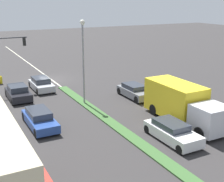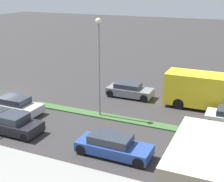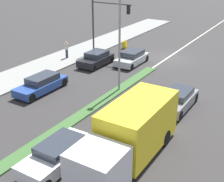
{
  "view_description": "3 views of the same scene",
  "coord_description": "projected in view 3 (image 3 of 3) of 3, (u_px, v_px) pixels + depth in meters",
  "views": [
    {
      "loc": [
        10.32,
        34.9,
        9.13
      ],
      "look_at": [
        -1.2,
        13.15,
        1.85
      ],
      "focal_mm": 50.0,
      "sensor_mm": 36.0,
      "label": 1
    },
    {
      "loc": [
        20.03,
        20.05,
        9.62
      ],
      "look_at": [
        -0.74,
        10.77,
        1.91
      ],
      "focal_mm": 50.0,
      "sensor_mm": 36.0,
      "label": 2
    },
    {
      "loc": [
        -11.37,
        29.54,
        9.77
      ],
      "look_at": [
        -0.97,
        12.68,
        1.13
      ],
      "focal_mm": 50.0,
      "sensor_mm": 36.0,
      "label": 3
    }
  ],
  "objects": [
    {
      "name": "delivery_truck",
      "position": [
        130.0,
        134.0,
        15.8
      ],
      "size": [
        2.44,
        7.5,
        2.87
      ],
      "color": "silver",
      "rests_on": "ground"
    },
    {
      "name": "coupe_blue",
      "position": [
        42.0,
        84.0,
        24.11
      ],
      "size": [
        1.72,
        4.5,
        1.29
      ],
      "color": "#284793",
      "rests_on": "ground"
    },
    {
      "name": "street_lamp",
      "position": [
        120.0,
        30.0,
        22.67
      ],
      "size": [
        0.44,
        0.44,
        7.37
      ],
      "color": "gray",
      "rests_on": "median_strip"
    },
    {
      "name": "suv_grey",
      "position": [
        177.0,
        100.0,
        21.48
      ],
      "size": [
        1.77,
        4.11,
        1.29
      ],
      "color": "slate",
      "rests_on": "ground"
    },
    {
      "name": "warning_aframe_sign",
      "position": [
        124.0,
        45.0,
        35.5
      ],
      "size": [
        0.45,
        0.53,
        0.84
      ],
      "color": "yellow",
      "rests_on": "ground"
    },
    {
      "name": "van_white",
      "position": [
        58.0,
        154.0,
        15.63
      ],
      "size": [
        1.82,
        4.31,
        1.28
      ],
      "color": "silver",
      "rests_on": "ground"
    },
    {
      "name": "traffic_signal_main",
      "position": [
        104.0,
        18.0,
        31.74
      ],
      "size": [
        4.59,
        0.34,
        5.6
      ],
      "color": "#333338",
      "rests_on": "sidewalk_right"
    },
    {
      "name": "lane_marking_center",
      "position": [
        168.0,
        58.0,
        32.42
      ],
      "size": [
        0.16,
        60.0,
        0.01
      ],
      "primitive_type": "cube",
      "color": "beige",
      "rests_on": "ground"
    },
    {
      "name": "pedestrian",
      "position": [
        67.0,
        49.0,
        31.65
      ],
      "size": [
        0.34,
        0.34,
        1.74
      ],
      "color": "#282D42",
      "rests_on": "sidewalk_right"
    },
    {
      "name": "sedan_silver",
      "position": [
        132.0,
        58.0,
        30.23
      ],
      "size": [
        1.81,
        4.01,
        1.32
      ],
      "color": "#B7BABF",
      "rests_on": "ground"
    },
    {
      "name": "sedan_dark",
      "position": [
        96.0,
        59.0,
        29.94
      ],
      "size": [
        1.86,
        3.84,
        1.34
      ],
      "color": "black",
      "rests_on": "ground"
    },
    {
      "name": "ground_plane",
      "position": [
        51.0,
        136.0,
        18.37
      ],
      "size": [
        160.0,
        160.0,
        0.0
      ],
      "primitive_type": "plane",
      "color": "#333030"
    }
  ]
}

